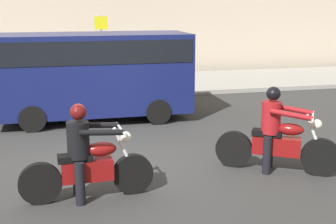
% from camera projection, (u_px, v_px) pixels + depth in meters
% --- Properties ---
extents(ground_plane, '(80.00, 80.00, 0.00)m').
position_uv_depth(ground_plane, '(110.00, 158.00, 9.12)').
color(ground_plane, '#2D2D2D').
extents(sidewalk_slab, '(40.00, 4.40, 0.14)m').
position_uv_depth(sidewalk_slab, '(83.00, 86.00, 16.67)').
color(sidewalk_slab, gray).
rests_on(sidewalk_slab, ground_plane).
extents(motorcycle_with_rider_black_leather, '(2.08, 0.70, 1.52)m').
position_uv_depth(motorcycle_with_rider_black_leather, '(86.00, 160.00, 7.08)').
color(motorcycle_with_rider_black_leather, black).
rests_on(motorcycle_with_rider_black_leather, ground_plane).
extents(motorcycle_with_rider_crimson, '(1.94, 1.26, 1.55)m').
position_uv_depth(motorcycle_with_rider_crimson, '(276.00, 137.00, 8.28)').
color(motorcycle_with_rider_crimson, black).
rests_on(motorcycle_with_rider_crimson, ground_plane).
extents(parked_van_navy, '(4.92, 1.96, 2.24)m').
position_uv_depth(parked_van_navy, '(93.00, 70.00, 11.89)').
color(parked_van_navy, '#11194C').
rests_on(parked_van_navy, ground_plane).
extents(street_sign_post, '(0.44, 0.08, 2.45)m').
position_uv_depth(street_sign_post, '(102.00, 44.00, 15.92)').
color(street_sign_post, gray).
rests_on(street_sign_post, sidewalk_slab).
extents(pedestrian_bystander, '(0.34, 0.34, 1.75)m').
position_uv_depth(pedestrian_bystander, '(139.00, 53.00, 17.36)').
color(pedestrian_bystander, black).
rests_on(pedestrian_bystander, sidewalk_slab).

